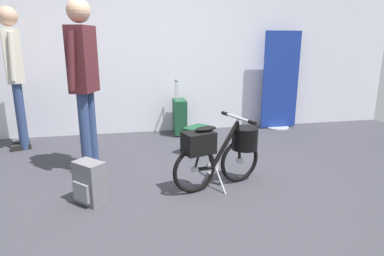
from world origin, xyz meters
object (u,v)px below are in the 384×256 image
at_px(folding_bike_foreground, 222,149).
at_px(backpack_on_floor, 89,183).
at_px(visitor_browsing, 83,75).
at_px(visitor_near_wall, 14,69).
at_px(rolling_suitcase, 180,116).
at_px(floor_banner_stand, 280,86).
at_px(handbag_on_floor, 197,140).

xyz_separation_m(folding_bike_foreground, backpack_on_floor, (-1.24, -0.10, -0.19)).
distance_m(visitor_browsing, backpack_on_floor, 1.18).
distance_m(visitor_near_wall, rolling_suitcase, 2.31).
relative_size(floor_banner_stand, visitor_near_wall, 0.86).
distance_m(folding_bike_foreground, visitor_browsing, 1.63).
distance_m(visitor_near_wall, visitor_browsing, 1.38).
distance_m(rolling_suitcase, backpack_on_floor, 2.34).
bearing_deg(folding_bike_foreground, backpack_on_floor, -175.24).
distance_m(folding_bike_foreground, handbag_on_floor, 1.05).
xyz_separation_m(folding_bike_foreground, visitor_browsing, (-1.31, 0.70, 0.67)).
height_order(floor_banner_stand, rolling_suitcase, floor_banner_stand).
bearing_deg(rolling_suitcase, handbag_on_floor, -85.56).
bearing_deg(backpack_on_floor, visitor_browsing, 94.93).
relative_size(floor_banner_stand, rolling_suitcase, 1.87).
xyz_separation_m(floor_banner_stand, folding_bike_foreground, (-1.56, -1.99, -0.31)).
distance_m(folding_bike_foreground, visitor_near_wall, 2.91).
xyz_separation_m(floor_banner_stand, visitor_browsing, (-2.87, -1.29, 0.36)).
xyz_separation_m(folding_bike_foreground, rolling_suitcase, (-0.10, 1.93, -0.10)).
relative_size(folding_bike_foreground, visitor_browsing, 0.52).
distance_m(floor_banner_stand, visitor_near_wall, 3.85).
bearing_deg(folding_bike_foreground, floor_banner_stand, 51.97).
relative_size(floor_banner_stand, backpack_on_floor, 4.09).
bearing_deg(folding_bike_foreground, visitor_browsing, 151.80).
relative_size(visitor_near_wall, visitor_browsing, 1.00).
relative_size(backpack_on_floor, handbag_on_floor, 0.99).
distance_m(visitor_near_wall, backpack_on_floor, 2.24).
relative_size(visitor_near_wall, backpack_on_floor, 4.76).
height_order(backpack_on_floor, handbag_on_floor, backpack_on_floor).
relative_size(floor_banner_stand, folding_bike_foreground, 1.65).
relative_size(rolling_suitcase, handbag_on_floor, 2.17).
relative_size(visitor_browsing, rolling_suitcase, 2.17).
relative_size(visitor_browsing, backpack_on_floor, 4.75).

